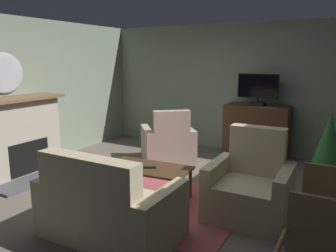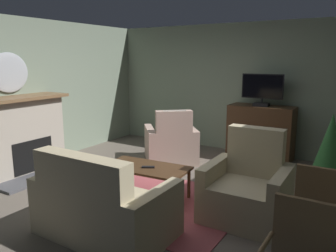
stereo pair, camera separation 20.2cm
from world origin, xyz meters
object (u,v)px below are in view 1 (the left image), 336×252
at_px(fireplace, 20,138).
at_px(tv_remote, 150,167).
at_px(sofa_floral, 107,209).
at_px(cat, 75,182).
at_px(tv_cabinet, 256,133).
at_px(wall_mirror_oval, 4,73).
at_px(armchair_near_window, 250,190).
at_px(potted_plant_on_hearth_side, 328,150).
at_px(coffee_table, 148,170).
at_px(armchair_facing_sofa, 168,145).
at_px(television, 258,89).
at_px(side_chair_nearest_door, 324,223).

height_order(fireplace, tv_remote, fireplace).
xyz_separation_m(sofa_floral, cat, (-1.27, 0.81, -0.22)).
xyz_separation_m(fireplace, sofa_floral, (2.50, -0.87, -0.29)).
bearing_deg(tv_cabinet, wall_mirror_oval, -139.60).
xyz_separation_m(fireplace, armchair_near_window, (3.68, 0.34, -0.27)).
xyz_separation_m(sofa_floral, potted_plant_on_hearth_side, (1.92, 2.34, 0.33)).
relative_size(wall_mirror_oval, cat, 1.05).
xyz_separation_m(coffee_table, armchair_facing_sofa, (-0.57, 1.59, -0.08)).
xyz_separation_m(coffee_table, cat, (-1.09, -0.26, -0.29)).
relative_size(fireplace, sofa_floral, 1.05).
distance_m(tv_cabinet, armchair_near_window, 2.57).
distance_m(fireplace, cat, 1.34).
bearing_deg(coffee_table, cat, -166.56).
xyz_separation_m(tv_remote, armchair_near_window, (1.30, 0.17, -0.12)).
distance_m(armchair_facing_sofa, potted_plant_on_hearth_side, 2.71).
height_order(tv_remote, potted_plant_on_hearth_side, potted_plant_on_hearth_side).
bearing_deg(wall_mirror_oval, cat, -2.09).
xyz_separation_m(television, cat, (-1.86, -2.84, -1.22)).
relative_size(tv_cabinet, armchair_facing_sofa, 0.93).
bearing_deg(tv_remote, television, -135.52).
bearing_deg(television, tv_remote, -105.33).
distance_m(tv_cabinet, potted_plant_on_hearth_side, 1.91).
bearing_deg(armchair_near_window, armchair_facing_sofa, 143.05).
bearing_deg(cat, sofa_floral, -32.74).
relative_size(tv_cabinet, potted_plant_on_hearth_side, 1.01).
bearing_deg(armchair_facing_sofa, armchair_near_window, -36.95).
xyz_separation_m(wall_mirror_oval, sofa_floral, (2.75, -0.87, -1.33)).
bearing_deg(tv_cabinet, tv_remote, -105.04).
bearing_deg(side_chair_nearest_door, wall_mirror_oval, 173.95).
bearing_deg(fireplace, tv_remote, 4.09).
relative_size(armchair_near_window, potted_plant_on_hearth_side, 0.90).
height_order(side_chair_nearest_door, cat, side_chair_nearest_door).
distance_m(television, cat, 3.61).
height_order(coffee_table, armchair_facing_sofa, armchair_facing_sofa).
xyz_separation_m(wall_mirror_oval, cat, (1.48, -0.05, -1.54)).
relative_size(tv_remote, cat, 0.25).
xyz_separation_m(coffee_table, armchair_near_window, (1.36, 0.14, -0.06)).
bearing_deg(wall_mirror_oval, potted_plant_on_hearth_side, 17.50).
relative_size(tv_cabinet, television, 1.57).
distance_m(fireplace, armchair_near_window, 3.71).
distance_m(armchair_facing_sofa, armchair_near_window, 2.42).
relative_size(armchair_near_window, cat, 1.59).
bearing_deg(fireplace, television, 42.03).
bearing_deg(tv_remote, fireplace, -26.10).
bearing_deg(tv_remote, side_chair_nearest_door, 132.40).
bearing_deg(side_chair_nearest_door, potted_plant_on_hearth_side, 93.39).
bearing_deg(armchair_facing_sofa, fireplace, -134.27).
relative_size(wall_mirror_oval, armchair_facing_sofa, 0.55).
relative_size(wall_mirror_oval, potted_plant_on_hearth_side, 0.60).
bearing_deg(tv_remote, armchair_facing_sofa, -99.08).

